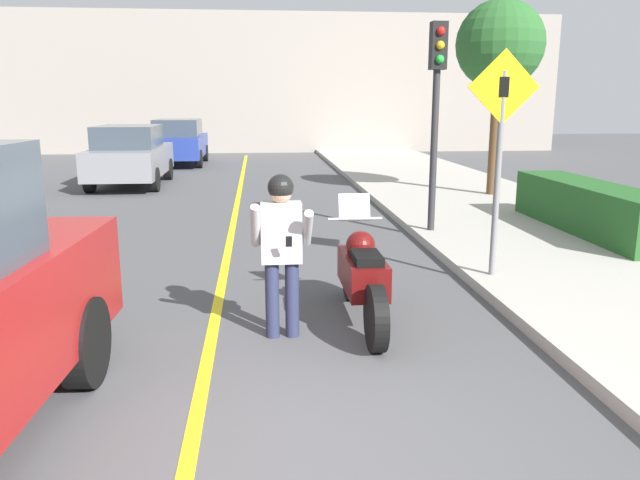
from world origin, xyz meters
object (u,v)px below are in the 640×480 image
at_px(person_biker, 281,240).
at_px(traffic_light, 437,87).
at_px(motorcycle, 362,276).
at_px(parked_car_grey, 130,155).
at_px(crossing_sign, 500,143).
at_px(street_tree, 500,46).
at_px(parked_car_blue, 179,142).

relative_size(person_biker, traffic_light, 0.48).
xyz_separation_m(motorcycle, parked_car_grey, (-4.63, 11.57, 0.34)).
height_order(crossing_sign, parked_car_grey, crossing_sign).
relative_size(crossing_sign, traffic_light, 0.81).
distance_m(crossing_sign, traffic_light, 2.96).
distance_m(crossing_sign, parked_car_grey, 12.30).
xyz_separation_m(street_tree, parked_car_blue, (-8.53, 9.31, -2.72)).
relative_size(person_biker, parked_car_blue, 0.39).
xyz_separation_m(traffic_light, parked_car_blue, (-5.90, 13.37, -1.70)).
distance_m(crossing_sign, street_tree, 7.62).
distance_m(motorcycle, parked_car_grey, 12.47).
height_order(parked_car_grey, parked_car_blue, same).
height_order(motorcycle, parked_car_blue, parked_car_blue).
distance_m(street_tree, parked_car_grey, 10.15).
bearing_deg(parked_car_grey, person_biker, -72.50).
distance_m(crossing_sign, parked_car_blue, 17.32).
bearing_deg(street_tree, person_biker, -122.39).
xyz_separation_m(crossing_sign, traffic_light, (-0.01, 2.87, 0.72)).
bearing_deg(motorcycle, person_biker, -157.37).
relative_size(motorcycle, parked_car_grey, 0.54).
bearing_deg(street_tree, motorcycle, -119.06).
xyz_separation_m(motorcycle, street_tree, (4.53, 8.15, 3.06)).
relative_size(crossing_sign, parked_car_grey, 0.67).
distance_m(motorcycle, parked_car_blue, 17.91).
relative_size(crossing_sign, parked_car_blue, 0.67).
bearing_deg(street_tree, crossing_sign, -110.63).
bearing_deg(parked_car_blue, street_tree, -47.50).
distance_m(traffic_light, parked_car_grey, 10.09).
xyz_separation_m(crossing_sign, parked_car_blue, (-5.91, 16.25, -0.98)).
relative_size(traffic_light, street_tree, 0.77).
distance_m(motorcycle, person_biker, 1.07).
height_order(street_tree, parked_car_blue, street_tree).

